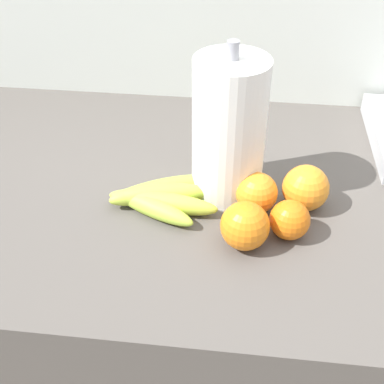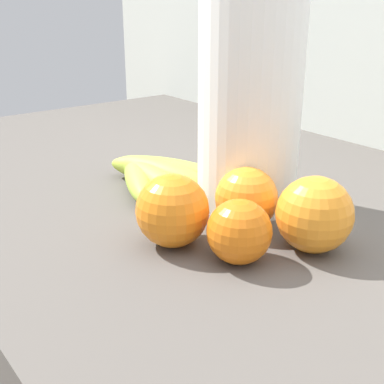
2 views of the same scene
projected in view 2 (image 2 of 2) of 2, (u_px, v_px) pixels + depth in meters
name	position (u px, v px, depth m)	size (l,w,h in m)	color
banana_bunch	(157.00, 176.00, 0.71)	(0.20, 0.16, 0.04)	#AACA3F
orange_center	(315.00, 214.00, 0.53)	(0.08, 0.08, 0.08)	orange
orange_back_left	(265.00, 180.00, 0.65)	(0.07, 0.07, 0.07)	orange
orange_back_right	(172.00, 211.00, 0.55)	(0.08, 0.08, 0.08)	orange
orange_far_right	(246.00, 198.00, 0.59)	(0.07, 0.07, 0.07)	orange
orange_right	(239.00, 232.00, 0.51)	(0.07, 0.07, 0.07)	orange
paper_towel_roll	(250.00, 106.00, 0.62)	(0.13, 0.13, 0.28)	white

